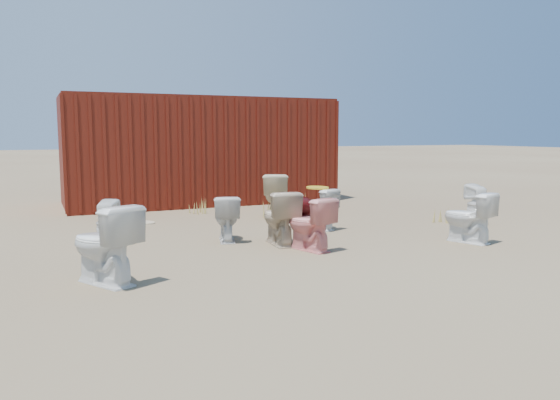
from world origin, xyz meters
name	(u,v)px	position (x,y,z in m)	size (l,w,h in m)	color
ground	(296,241)	(0.00, 0.00, 0.00)	(100.00, 100.00, 0.00)	brown
shipping_container	(199,150)	(0.00, 5.20, 1.20)	(6.00, 2.40, 2.40)	#4C180C
toilet_front_a	(104,244)	(-2.90, -1.26, 0.43)	(0.48, 0.84, 0.86)	white
toilet_front_pink	(309,224)	(-0.13, -0.66, 0.37)	(0.41, 0.73, 0.74)	pink
toilet_front_c	(226,218)	(-0.95, 0.43, 0.34)	(0.38, 0.67, 0.69)	silver
toilet_front_maroon	(305,221)	(0.03, -0.22, 0.33)	(0.30, 0.31, 0.67)	#510E0E
toilet_front_e	(468,217)	(2.26, -1.14, 0.38)	(0.42, 0.74, 0.75)	white
toilet_back_a	(107,224)	(-2.63, 0.69, 0.34)	(0.30, 0.31, 0.67)	white
toilet_back_beige_left	(279,218)	(-0.34, -0.13, 0.39)	(0.44, 0.77, 0.79)	#C8B192
toilet_back_beige_right	(275,195)	(0.63, 2.23, 0.42)	(0.47, 0.83, 0.85)	beige
toilet_back_yellowlid	(317,209)	(0.74, 0.73, 0.35)	(0.39, 0.68, 0.69)	white
toilet_back_e	(477,205)	(3.46, -0.06, 0.36)	(0.33, 0.33, 0.72)	white
yellow_lid	(317,188)	(0.74, 0.73, 0.71)	(0.35, 0.44, 0.03)	gold
loose_tank	(320,209)	(1.37, 1.78, 0.17)	(0.50, 0.20, 0.35)	white
loose_lid_near	(109,228)	(-2.44, 2.20, 0.01)	(0.38, 0.49, 0.02)	#BEB58A
loose_lid_far	(143,223)	(-1.81, 2.56, 0.01)	(0.36, 0.47, 0.02)	beige
weed_clump_a	(109,216)	(-2.37, 2.67, 0.15)	(0.36, 0.36, 0.30)	#AC9844
weed_clump_b	(270,210)	(0.54, 2.25, 0.15)	(0.32, 0.32, 0.31)	#AC9844
weed_clump_c	(335,202)	(2.15, 2.59, 0.18)	(0.36, 0.36, 0.36)	#AC9844
weed_clump_d	(197,206)	(-0.59, 3.34, 0.15)	(0.30, 0.30, 0.29)	#AC9844
weed_clump_e	(296,201)	(1.63, 3.34, 0.15)	(0.34, 0.34, 0.30)	#AC9844
weed_clump_f	(442,215)	(3.10, 0.41, 0.13)	(0.28, 0.28, 0.27)	#AC9844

